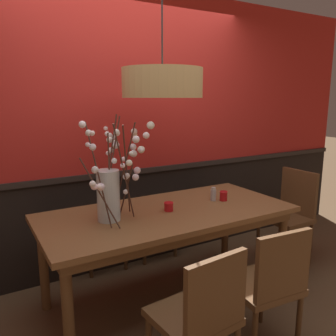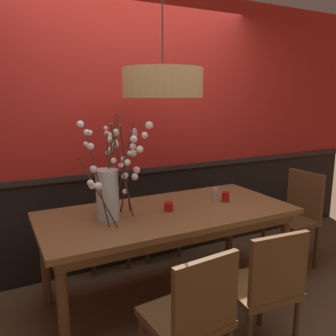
{
  "view_description": "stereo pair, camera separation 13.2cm",
  "coord_description": "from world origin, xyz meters",
  "px_view_note": "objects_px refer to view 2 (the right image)",
  "views": [
    {
      "loc": [
        -1.32,
        -2.26,
        1.65
      ],
      "look_at": [
        0.0,
        0.0,
        1.12
      ],
      "focal_mm": 37.06,
      "sensor_mm": 36.0,
      "label": 1
    },
    {
      "loc": [
        -1.2,
        -2.33,
        1.65
      ],
      "look_at": [
        0.0,
        0.0,
        1.12
      ],
      "focal_mm": 37.06,
      "sensor_mm": 36.0,
      "label": 2
    }
  ],
  "objects_px": {
    "chair_head_east_end": "(296,213)",
    "candle_holder_nearer_edge": "(169,206)",
    "candle_holder_nearer_center": "(226,197)",
    "vase_with_blossoms": "(110,187)",
    "dining_table": "(168,220)",
    "condiment_bottle": "(215,195)",
    "chair_near_side_right": "(264,285)",
    "chair_far_side_left": "(104,214)",
    "pendant_lamp": "(163,83)",
    "chair_far_side_right": "(154,205)",
    "chair_near_side_left": "(192,315)"
  },
  "relations": [
    {
      "from": "chair_far_side_right",
      "to": "pendant_lamp",
      "type": "height_order",
      "value": "pendant_lamp"
    },
    {
      "from": "dining_table",
      "to": "vase_with_blossoms",
      "type": "distance_m",
      "value": 0.57
    },
    {
      "from": "dining_table",
      "to": "candle_holder_nearer_center",
      "type": "height_order",
      "value": "candle_holder_nearer_center"
    },
    {
      "from": "chair_far_side_left",
      "to": "chair_near_side_right",
      "type": "relative_size",
      "value": 1.03
    },
    {
      "from": "vase_with_blossoms",
      "to": "candle_holder_nearer_center",
      "type": "bearing_deg",
      "value": -1.52
    },
    {
      "from": "dining_table",
      "to": "candle_holder_nearer_center",
      "type": "xyz_separation_m",
      "value": [
        0.55,
        -0.01,
        0.12
      ]
    },
    {
      "from": "chair_head_east_end",
      "to": "vase_with_blossoms",
      "type": "xyz_separation_m",
      "value": [
        -1.88,
        0.03,
        0.49
      ]
    },
    {
      "from": "chair_far_side_left",
      "to": "candle_holder_nearer_center",
      "type": "height_order",
      "value": "chair_far_side_left"
    },
    {
      "from": "chair_far_side_right",
      "to": "chair_near_side_right",
      "type": "relative_size",
      "value": 1.09
    },
    {
      "from": "dining_table",
      "to": "condiment_bottle",
      "type": "height_order",
      "value": "condiment_bottle"
    },
    {
      "from": "chair_far_side_left",
      "to": "chair_head_east_end",
      "type": "relative_size",
      "value": 0.96
    },
    {
      "from": "vase_with_blossoms",
      "to": "pendant_lamp",
      "type": "height_order",
      "value": "pendant_lamp"
    },
    {
      "from": "candle_holder_nearer_center",
      "to": "candle_holder_nearer_edge",
      "type": "relative_size",
      "value": 1.1
    },
    {
      "from": "chair_far_side_right",
      "to": "candle_holder_nearer_edge",
      "type": "bearing_deg",
      "value": -107.66
    },
    {
      "from": "candle_holder_nearer_edge",
      "to": "condiment_bottle",
      "type": "distance_m",
      "value": 0.48
    },
    {
      "from": "vase_with_blossoms",
      "to": "candle_holder_nearer_center",
      "type": "distance_m",
      "value": 1.03
    },
    {
      "from": "vase_with_blossoms",
      "to": "condiment_bottle",
      "type": "relative_size",
      "value": 6.42
    },
    {
      "from": "chair_far_side_right",
      "to": "vase_with_blossoms",
      "type": "xyz_separation_m",
      "value": [
        -0.75,
        -0.87,
        0.49
      ]
    },
    {
      "from": "chair_near_side_left",
      "to": "vase_with_blossoms",
      "type": "bearing_deg",
      "value": 98.99
    },
    {
      "from": "chair_far_side_right",
      "to": "chair_head_east_end",
      "type": "bearing_deg",
      "value": -38.51
    },
    {
      "from": "chair_far_side_left",
      "to": "chair_near_side_right",
      "type": "distance_m",
      "value": 1.81
    },
    {
      "from": "candle_holder_nearer_center",
      "to": "chair_near_side_right",
      "type": "bearing_deg",
      "value": -110.2
    },
    {
      "from": "chair_far_side_left",
      "to": "pendant_lamp",
      "type": "bearing_deg",
      "value": -73.81
    },
    {
      "from": "chair_far_side_left",
      "to": "pendant_lamp",
      "type": "relative_size",
      "value": 0.9
    },
    {
      "from": "candle_holder_nearer_edge",
      "to": "chair_far_side_right",
      "type": "bearing_deg",
      "value": 72.34
    },
    {
      "from": "chair_head_east_end",
      "to": "candle_holder_nearer_edge",
      "type": "height_order",
      "value": "chair_head_east_end"
    },
    {
      "from": "chair_near_side_right",
      "to": "condiment_bottle",
      "type": "xyz_separation_m",
      "value": [
        0.23,
        0.88,
        0.33
      ]
    },
    {
      "from": "candle_holder_nearer_center",
      "to": "candle_holder_nearer_edge",
      "type": "xyz_separation_m",
      "value": [
        -0.55,
        -0.0,
        -0.01
      ]
    },
    {
      "from": "chair_near_side_left",
      "to": "pendant_lamp",
      "type": "relative_size",
      "value": 0.88
    },
    {
      "from": "candle_holder_nearer_center",
      "to": "chair_head_east_end",
      "type": "bearing_deg",
      "value": -0.33
    },
    {
      "from": "chair_near_side_left",
      "to": "chair_far_side_right",
      "type": "height_order",
      "value": "chair_far_side_right"
    },
    {
      "from": "candle_holder_nearer_edge",
      "to": "chair_near_side_left",
      "type": "bearing_deg",
      "value": -109.79
    },
    {
      "from": "chair_head_east_end",
      "to": "pendant_lamp",
      "type": "xyz_separation_m",
      "value": [
        -1.43,
        0.07,
        1.22
      ]
    },
    {
      "from": "chair_near_side_right",
      "to": "candle_holder_nearer_center",
      "type": "height_order",
      "value": "chair_near_side_right"
    },
    {
      "from": "chair_near_side_left",
      "to": "candle_holder_nearer_center",
      "type": "relative_size",
      "value": 10.44
    },
    {
      "from": "chair_head_east_end",
      "to": "pendant_lamp",
      "type": "bearing_deg",
      "value": 177.15
    },
    {
      "from": "candle_holder_nearer_center",
      "to": "chair_far_side_right",
      "type": "bearing_deg",
      "value": 106.53
    },
    {
      "from": "candle_holder_nearer_center",
      "to": "candle_holder_nearer_edge",
      "type": "height_order",
      "value": "candle_holder_nearer_center"
    },
    {
      "from": "chair_far_side_left",
      "to": "chair_near_side_right",
      "type": "height_order",
      "value": "chair_far_side_left"
    },
    {
      "from": "candle_holder_nearer_center",
      "to": "dining_table",
      "type": "bearing_deg",
      "value": 179.06
    },
    {
      "from": "chair_head_east_end",
      "to": "candle_holder_nearer_center",
      "type": "relative_size",
      "value": 11.21
    },
    {
      "from": "condiment_bottle",
      "to": "vase_with_blossoms",
      "type": "bearing_deg",
      "value": -178.89
    },
    {
      "from": "chair_near_side_left",
      "to": "chair_head_east_end",
      "type": "height_order",
      "value": "chair_head_east_end"
    },
    {
      "from": "candle_holder_nearer_center",
      "to": "candle_holder_nearer_edge",
      "type": "distance_m",
      "value": 0.55
    },
    {
      "from": "chair_head_east_end",
      "to": "vase_with_blossoms",
      "type": "relative_size",
      "value": 1.23
    },
    {
      "from": "chair_head_east_end",
      "to": "candle_holder_nearer_center",
      "type": "height_order",
      "value": "chair_head_east_end"
    },
    {
      "from": "chair_near_side_right",
      "to": "chair_near_side_left",
      "type": "bearing_deg",
      "value": -174.72
    },
    {
      "from": "vase_with_blossoms",
      "to": "candle_holder_nearer_edge",
      "type": "xyz_separation_m",
      "value": [
        0.46,
        -0.03,
        -0.21
      ]
    },
    {
      "from": "pendant_lamp",
      "to": "chair_near_side_right",
      "type": "bearing_deg",
      "value": -73.88
    },
    {
      "from": "candle_holder_nearer_edge",
      "to": "vase_with_blossoms",
      "type": "bearing_deg",
      "value": 176.53
    }
  ]
}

